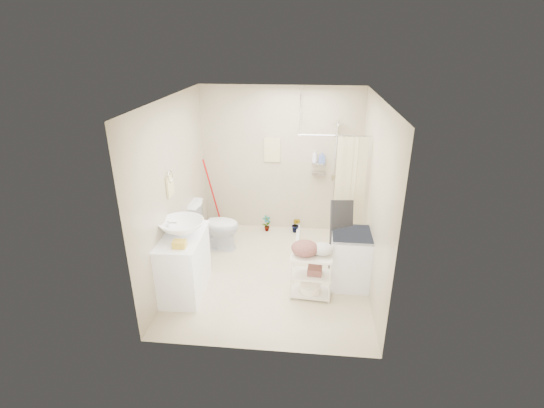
{
  "coord_description": "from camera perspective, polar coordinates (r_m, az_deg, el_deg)",
  "views": [
    {
      "loc": [
        0.51,
        -5.08,
        3.33
      ],
      "look_at": [
        -0.02,
        0.25,
        1.04
      ],
      "focal_mm": 26.0,
      "sensor_mm": 36.0,
      "label": 1
    }
  ],
  "objects": [
    {
      "name": "floor",
      "position": [
        6.1,
        -0.04,
        -10.0
      ],
      "size": [
        3.2,
        3.2,
        0.0
      ],
      "primitive_type": "plane",
      "color": "beige",
      "rests_on": "ground"
    },
    {
      "name": "ceiling",
      "position": [
        5.16,
        -0.04,
        14.98
      ],
      "size": [
        2.8,
        3.2,
        0.04
      ],
      "primitive_type": "cube",
      "color": "silver",
      "rests_on": "ground"
    },
    {
      "name": "wall_back",
      "position": [
        7.0,
        1.27,
        6.25
      ],
      "size": [
        2.8,
        0.04,
        2.6
      ],
      "primitive_type": "cube",
      "color": "#B8AA8E",
      "rests_on": "ground"
    },
    {
      "name": "wall_front",
      "position": [
        4.06,
        -2.3,
        -6.89
      ],
      "size": [
        2.8,
        0.04,
        2.6
      ],
      "primitive_type": "cube",
      "color": "#B8AA8E",
      "rests_on": "ground"
    },
    {
      "name": "wall_left",
      "position": [
        5.79,
        -13.96,
        1.9
      ],
      "size": [
        0.04,
        3.2,
        2.6
      ],
      "primitive_type": "cube",
      "color": "#B8AA8E",
      "rests_on": "ground"
    },
    {
      "name": "wall_right",
      "position": [
        5.54,
        14.52,
        0.86
      ],
      "size": [
        0.04,
        3.2,
        2.6
      ],
      "primitive_type": "cube",
      "color": "#B8AA8E",
      "rests_on": "ground"
    },
    {
      "name": "vanity",
      "position": [
        5.62,
        -12.6,
        -8.45
      ],
      "size": [
        0.59,
        1.02,
        0.88
      ],
      "primitive_type": "cube",
      "rotation": [
        0.0,
        0.0,
        0.03
      ],
      "color": "white",
      "rests_on": "ground"
    },
    {
      "name": "sink",
      "position": [
        5.39,
        -12.93,
        -3.36
      ],
      "size": [
        0.66,
        0.66,
        0.21
      ],
      "primitive_type": "imported",
      "rotation": [
        0.0,
        0.0,
        0.11
      ],
      "color": "white",
      "rests_on": "vanity"
    },
    {
      "name": "counter_basket",
      "position": [
        5.11,
        -13.25,
        -5.67
      ],
      "size": [
        0.17,
        0.14,
        0.09
      ],
      "primitive_type": "cube",
      "rotation": [
        0.0,
        0.0,
        0.05
      ],
      "color": "gold",
      "rests_on": "vanity"
    },
    {
      "name": "floor_basket",
      "position": [
        5.51,
        -11.62,
        -13.7
      ],
      "size": [
        0.27,
        0.21,
        0.14
      ],
      "primitive_type": "cube",
      "rotation": [
        0.0,
        0.0,
        -0.0
      ],
      "color": "yellow",
      "rests_on": "ground"
    },
    {
      "name": "toilet",
      "position": [
        6.66,
        -8.37,
        -3.08
      ],
      "size": [
        0.83,
        0.48,
        0.84
      ],
      "primitive_type": "imported",
      "rotation": [
        0.0,
        0.0,
        1.58
      ],
      "color": "silver",
      "rests_on": "ground"
    },
    {
      "name": "mop",
      "position": [
        7.29,
        -8.94,
        1.5
      ],
      "size": [
        0.13,
        0.13,
        1.36
      ],
      "primitive_type": null,
      "rotation": [
        0.0,
        0.0,
        0.01
      ],
      "color": "#C3080A",
      "rests_on": "ground"
    },
    {
      "name": "potted_plant_a",
      "position": [
        7.26,
        -0.78,
        -2.83
      ],
      "size": [
        0.2,
        0.18,
        0.31
      ],
      "primitive_type": "imported",
      "rotation": [
        0.0,
        0.0,
        0.61
      ],
      "color": "brown",
      "rests_on": "ground"
    },
    {
      "name": "potted_plant_b",
      "position": [
        7.23,
        3.5,
        -3.05
      ],
      "size": [
        0.2,
        0.19,
        0.3
      ],
      "primitive_type": "imported",
      "rotation": [
        0.0,
        0.0,
        -0.41
      ],
      "color": "brown",
      "rests_on": "ground"
    },
    {
      "name": "hanging_towel",
      "position": [
        6.94,
        0.03,
        7.82
      ],
      "size": [
        0.28,
        0.03,
        0.42
      ],
      "primitive_type": "cube",
      "color": "beige",
      "rests_on": "wall_back"
    },
    {
      "name": "towel_ring",
      "position": [
        5.55,
        -14.58,
        2.78
      ],
      "size": [
        0.04,
        0.22,
        0.34
      ],
      "primitive_type": null,
      "color": "#DACE83",
      "rests_on": "wall_left"
    },
    {
      "name": "tp_holder",
      "position": [
        6.05,
        -12.93,
        -3.07
      ],
      "size": [
        0.08,
        0.12,
        0.14
      ],
      "primitive_type": null,
      "color": "white",
      "rests_on": "wall_left"
    },
    {
      "name": "shower",
      "position": [
        6.55,
        8.31,
        2.49
      ],
      "size": [
        1.1,
        1.1,
        2.1
      ],
      "primitive_type": null,
      "color": "white",
      "rests_on": "ground"
    },
    {
      "name": "shampoo_bottle_a",
      "position": [
        6.87,
        6.18,
        6.89
      ],
      "size": [
        0.1,
        0.1,
        0.21
      ],
      "primitive_type": "imported",
      "rotation": [
        0.0,
        0.0,
        -0.31
      ],
      "color": "silver",
      "rests_on": "shower"
    },
    {
      "name": "shampoo_bottle_b",
      "position": [
        6.87,
        7.27,
        6.72
      ],
      "size": [
        0.11,
        0.11,
        0.18
      ],
      "primitive_type": "imported",
      "rotation": [
        0.0,
        0.0,
        0.41
      ],
      "color": "#546CB9",
      "rests_on": "shower"
    },
    {
      "name": "washing_machine",
      "position": [
        5.77,
        11.26,
        -7.77
      ],
      "size": [
        0.56,
        0.58,
        0.82
      ],
      "primitive_type": "cube",
      "rotation": [
        0.0,
        0.0,
        -0.01
      ],
      "color": "white",
      "rests_on": "ground"
    },
    {
      "name": "laundry_rack",
      "position": [
        5.46,
        5.68,
        -9.7
      ],
      "size": [
        0.58,
        0.37,
        0.77
      ],
      "primitive_type": null,
      "rotation": [
        0.0,
        0.0,
        -0.07
      ],
      "color": "silver",
      "rests_on": "ground"
    },
    {
      "name": "ironing_board",
      "position": [
        5.74,
        9.95,
        -5.41
      ],
      "size": [
        0.36,
        0.25,
        1.25
      ],
      "primitive_type": null,
      "rotation": [
        0.0,
        0.0,
        0.44
      ],
      "color": "black",
      "rests_on": "ground"
    }
  ]
}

